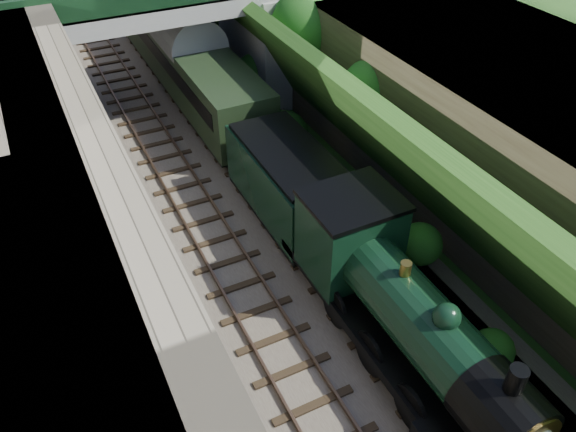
{
  "coord_description": "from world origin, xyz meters",
  "views": [
    {
      "loc": [
        -6.6,
        -3.1,
        14.2
      ],
      "look_at": [
        0.0,
        10.23,
        2.3
      ],
      "focal_mm": 35.0,
      "sensor_mm": 36.0,
      "label": 1
    }
  ],
  "objects_px": {
    "road_bridge": "(182,28)",
    "locomotive": "(402,312)",
    "tender": "(289,187)",
    "tree": "(309,27)"
  },
  "relations": [
    {
      "from": "road_bridge",
      "to": "tender",
      "type": "height_order",
      "value": "road_bridge"
    },
    {
      "from": "tree",
      "to": "locomotive",
      "type": "height_order",
      "value": "tree"
    },
    {
      "from": "tree",
      "to": "locomotive",
      "type": "relative_size",
      "value": 0.65
    },
    {
      "from": "tree",
      "to": "tender",
      "type": "xyz_separation_m",
      "value": [
        -4.71,
        -7.31,
        -3.03
      ]
    },
    {
      "from": "road_bridge",
      "to": "tender",
      "type": "bearing_deg",
      "value": -88.71
    },
    {
      "from": "road_bridge",
      "to": "locomotive",
      "type": "height_order",
      "value": "road_bridge"
    },
    {
      "from": "road_bridge",
      "to": "tender",
      "type": "relative_size",
      "value": 2.67
    },
    {
      "from": "locomotive",
      "to": "tender",
      "type": "xyz_separation_m",
      "value": [
        -0.0,
        7.36,
        -0.27
      ]
    },
    {
      "from": "tree",
      "to": "road_bridge",
      "type": "bearing_deg",
      "value": 140.52
    },
    {
      "from": "road_bridge",
      "to": "locomotive",
      "type": "relative_size",
      "value": 1.56
    }
  ]
}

